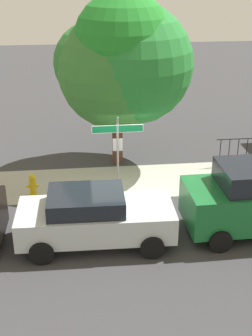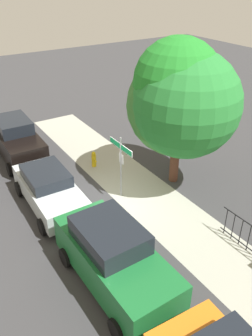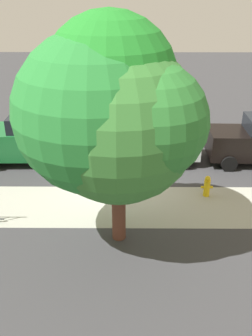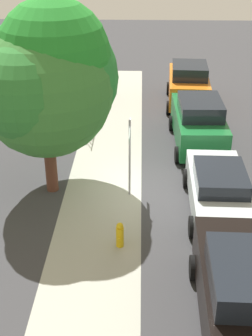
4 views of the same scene
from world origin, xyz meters
name	(u,v)px [view 4 (image 4 of 4)]	position (x,y,z in m)	size (l,w,h in m)	color
ground_plane	(141,189)	(0.00, 0.00, 0.00)	(60.00, 60.00, 0.00)	#38383A
sidewalk_strip	(108,162)	(2.00, 1.30, 0.00)	(24.00, 2.60, 0.00)	#A6A799
street_sign	(130,144)	(-0.34, 0.40, 1.88)	(1.63, 0.07, 2.70)	#9EA0A5
shade_tree	(47,79)	(0.03, 2.96, 3.87)	(4.96, 4.33, 6.32)	brown
car_black	(241,293)	(-6.05, -2.18, 0.99)	(4.62, 2.02, 1.99)	black
car_silver	(218,189)	(-1.25, -2.38, 0.80)	(4.27, 2.01, 1.55)	silver
car_green	(198,122)	(3.55, -2.25, 1.03)	(4.57, 2.12, 2.06)	#19662F
car_orange	(189,84)	(8.35, -2.27, 1.04)	(4.31, 2.26, 2.09)	orange
iron_fence	(89,117)	(5.10, 2.30, 0.56)	(3.11, 0.04, 1.07)	black
utility_shed	(66,74)	(8.65, 3.80, 1.41)	(3.48, 2.59, 2.77)	slate
fire_hydrant	(120,235)	(-3.16, 0.60, 0.38)	(0.42, 0.22, 0.78)	yellow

